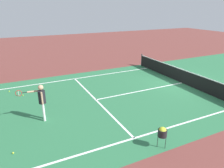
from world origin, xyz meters
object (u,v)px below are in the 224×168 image
ball_hopper (162,132)px  tennis_ball_back_corner (13,153)px  net (183,76)px  player_near (41,98)px  tennis_ball_by_baseline (23,95)px  tennis_ball_near_fence (9,91)px

ball_hopper → tennis_ball_back_corner: 5.44m
net → tennis_ball_back_corner: bearing=-74.4°
player_near → ball_hopper: (4.05, 3.60, -0.41)m
net → tennis_ball_by_baseline: size_ratio=153.88×
tennis_ball_near_fence → net: bearing=72.1°
ball_hopper → tennis_ball_back_corner: ball_hopper is taller
net → tennis_ball_back_corner: 11.22m
ball_hopper → tennis_ball_near_fence: 9.90m
player_near → tennis_ball_back_corner: size_ratio=26.29×
player_near → tennis_ball_near_fence: size_ratio=26.29×
tennis_ball_near_fence → tennis_ball_back_corner: 6.48m
player_near → tennis_ball_back_corner: player_near is taller
player_near → tennis_ball_near_fence: bearing=-162.9°
tennis_ball_back_corner → tennis_ball_near_fence: bearing=179.8°
ball_hopper → tennis_ball_by_baseline: size_ratio=13.25×
tennis_ball_near_fence → tennis_ball_back_corner: bearing=-0.2°
tennis_ball_by_baseline → tennis_ball_back_corner: bearing=-7.7°
net → ball_hopper: bearing=-48.9°
player_near → ball_hopper: size_ratio=1.98×
tennis_ball_back_corner → tennis_ball_by_baseline: size_ratio=1.00×
net → player_near: player_near is taller
ball_hopper → tennis_ball_near_fence: (-8.53, -4.98, -0.64)m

